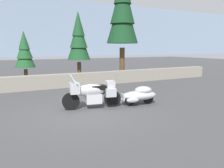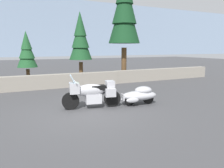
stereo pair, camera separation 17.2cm
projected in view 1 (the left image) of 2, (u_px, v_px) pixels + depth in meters
The scene contains 8 objects.
ground_plane at pixel (86, 113), 7.88m from camera, with size 80.00×80.00×0.00m, color #424244.
stone_guard_wall at pixel (47, 82), 12.48m from camera, with size 24.00×0.57×0.83m.
distant_ridgeline at pixel (8, 34), 90.77m from camera, with size 240.00×80.00×16.00m, color #7F93AD.
touring_motorcycle at pixel (92, 93), 8.39m from camera, with size 2.30×0.98×1.33m.
car_shaped_trailer at pixel (139, 95), 8.98m from camera, with size 2.23×0.97×0.76m.
pine_tree_tall at pixel (122, 8), 15.17m from camera, with size 2.24×2.24×8.17m.
pine_tree_secondary at pixel (78, 38), 14.53m from camera, with size 1.54×1.54×4.75m.
pine_tree_far_right at pixel (24, 51), 13.64m from camera, with size 1.26×1.26×3.41m.
Camera 1 is at (-2.55, -7.23, 2.32)m, focal length 34.75 mm.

